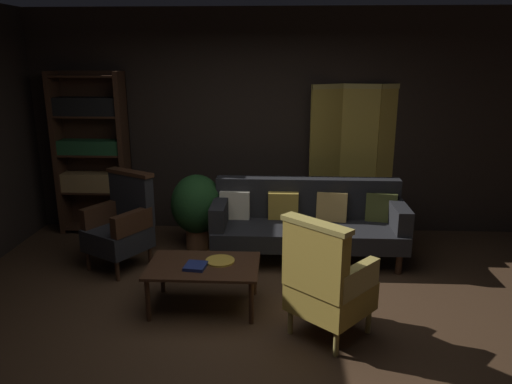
# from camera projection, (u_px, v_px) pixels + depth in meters

# --- Properties ---
(ground_plane) EXTENTS (10.00, 10.00, 0.00)m
(ground_plane) POSITION_uv_depth(u_px,v_px,m) (251.00, 322.00, 4.26)
(ground_plane) COLOR #3D2819
(back_wall) EXTENTS (7.20, 0.10, 2.80)m
(back_wall) POSITION_uv_depth(u_px,v_px,m) (263.00, 123.00, 6.24)
(back_wall) COLOR black
(back_wall) RESTS_ON ground_plane
(folding_screen) EXTENTS (1.29, 0.39, 1.90)m
(folding_screen) POSITION_uv_depth(u_px,v_px,m) (359.00, 158.00, 6.19)
(folding_screen) COLOR #B29338
(folding_screen) RESTS_ON ground_plane
(bookshelf) EXTENTS (0.90, 0.32, 2.05)m
(bookshelf) POSITION_uv_depth(u_px,v_px,m) (92.00, 151.00, 6.18)
(bookshelf) COLOR #382114
(bookshelf) RESTS_ON ground_plane
(velvet_couch) EXTENTS (2.12, 0.78, 0.88)m
(velvet_couch) POSITION_uv_depth(u_px,v_px,m) (308.00, 219.00, 5.51)
(velvet_couch) COLOR #382114
(velvet_couch) RESTS_ON ground_plane
(coffee_table) EXTENTS (1.00, 0.64, 0.42)m
(coffee_table) POSITION_uv_depth(u_px,v_px,m) (204.00, 269.00, 4.42)
(coffee_table) COLOR #382114
(coffee_table) RESTS_ON ground_plane
(armchair_gilt_accent) EXTENTS (0.82, 0.81, 1.04)m
(armchair_gilt_accent) POSITION_uv_depth(u_px,v_px,m) (326.00, 282.00, 3.92)
(armchair_gilt_accent) COLOR tan
(armchair_gilt_accent) RESTS_ON ground_plane
(armchair_wing_left) EXTENTS (0.79, 0.79, 1.04)m
(armchair_wing_left) POSITION_uv_depth(u_px,v_px,m) (122.00, 223.00, 5.26)
(armchair_wing_left) COLOR #382114
(armchair_wing_left) RESTS_ON ground_plane
(potted_plant) EXTENTS (0.61, 0.61, 0.90)m
(potted_plant) POSITION_uv_depth(u_px,v_px,m) (197.00, 207.00, 5.74)
(potted_plant) COLOR brown
(potted_plant) RESTS_ON ground_plane
(book_navy_cloth) EXTENTS (0.20, 0.22, 0.03)m
(book_navy_cloth) POSITION_uv_depth(u_px,v_px,m) (196.00, 266.00, 4.34)
(book_navy_cloth) COLOR navy
(book_navy_cloth) RESTS_ON coffee_table
(brass_tray) EXTENTS (0.27, 0.27, 0.02)m
(brass_tray) POSITION_uv_depth(u_px,v_px,m) (220.00, 261.00, 4.47)
(brass_tray) COLOR gold
(brass_tray) RESTS_ON coffee_table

